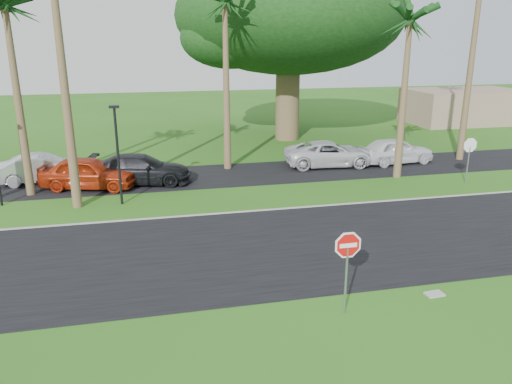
{
  "coord_description": "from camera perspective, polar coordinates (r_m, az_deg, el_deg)",
  "views": [
    {
      "loc": [
        -4.73,
        -14.73,
        7.53
      ],
      "look_at": [
        -0.67,
        3.28,
        1.8
      ],
      "focal_mm": 35.0,
      "sensor_mm": 36.0,
      "label": 1
    }
  ],
  "objects": [
    {
      "name": "canopy_tree",
      "position": [
        38.29,
        3.79,
        19.33
      ],
      "size": [
        16.5,
        16.5,
        13.12
      ],
      "color": "brown",
      "rests_on": "ground"
    },
    {
      "name": "ground",
      "position": [
        17.21,
        4.63,
        -8.77
      ],
      "size": [
        120.0,
        120.0,
        0.0
      ],
      "primitive_type": "plane",
      "color": "#295615",
      "rests_on": "ground"
    },
    {
      "name": "car_pickup",
      "position": [
        32.23,
        15.67,
        4.55
      ],
      "size": [
        4.89,
        2.36,
        1.61
      ],
      "primitive_type": "imported",
      "rotation": [
        0.0,
        0.0,
        1.67
      ],
      "color": "silver",
      "rests_on": "ground"
    },
    {
      "name": "utility_slab",
      "position": [
        16.49,
        19.73,
        -10.92
      ],
      "size": [
        0.57,
        0.38,
        0.06
      ],
      "primitive_type": "cube",
      "rotation": [
        0.0,
        0.0,
        0.06
      ],
      "color": "#979790",
      "rests_on": "ground"
    },
    {
      "name": "streetlight_right",
      "position": [
        23.77,
        -15.54,
        4.76
      ],
      "size": [
        0.45,
        0.25,
        4.64
      ],
      "color": "black",
      "rests_on": "ground"
    },
    {
      "name": "car_silver",
      "position": [
        29.17,
        -23.1,
        2.44
      ],
      "size": [
        4.76,
        1.93,
        1.54
      ],
      "primitive_type": "imported",
      "rotation": [
        0.0,
        0.0,
        1.64
      ],
      "color": "#B2B5BA",
      "rests_on": "ground"
    },
    {
      "name": "building_far",
      "position": [
        50.21,
        22.62,
        9.04
      ],
      "size": [
        10.0,
        6.0,
        3.0
      ],
      "primitive_type": "cube",
      "color": "gray",
      "rests_on": "ground"
    },
    {
      "name": "car_minivan",
      "position": [
        30.72,
        8.41,
        4.32
      ],
      "size": [
        5.63,
        2.94,
        1.51
      ],
      "primitive_type": "imported",
      "rotation": [
        0.0,
        0.0,
        1.49
      ],
      "color": "silver",
      "rests_on": "ground"
    },
    {
      "name": "car_dark",
      "position": [
        27.4,
        -13.07,
        2.52
      ],
      "size": [
        5.66,
        3.05,
        1.56
      ],
      "primitive_type": "imported",
      "rotation": [
        0.0,
        0.0,
        1.4
      ],
      "color": "black",
      "rests_on": "ground"
    },
    {
      "name": "stop_sign_near",
      "position": [
        14.07,
        10.4,
        -7.2
      ],
      "size": [
        1.05,
        0.07,
        2.62
      ],
      "color": "gray",
      "rests_on": "ground"
    },
    {
      "name": "palm_left_mid",
      "position": [
        26.4,
        -26.72,
        18.01
      ],
      "size": [
        5.0,
        5.0,
        10.0
      ],
      "color": "brown",
      "rests_on": "ground"
    },
    {
      "name": "parking_strip",
      "position": [
        28.64,
        -2.75,
        2.0
      ],
      "size": [
        120.0,
        5.0,
        0.02
      ],
      "primitive_type": "cube",
      "color": "black",
      "rests_on": "ground"
    },
    {
      "name": "curb",
      "position": [
        22.59,
        0.11,
        -2.15
      ],
      "size": [
        120.0,
        0.12,
        0.06
      ],
      "primitive_type": "cube",
      "color": "gray",
      "rests_on": "ground"
    },
    {
      "name": "road",
      "position": [
        18.94,
        2.84,
        -6.17
      ],
      "size": [
        120.0,
        8.0,
        0.02
      ],
      "primitive_type": "cube",
      "color": "black",
      "rests_on": "ground"
    },
    {
      "name": "car_red",
      "position": [
        27.19,
        -18.63,
        2.07
      ],
      "size": [
        5.25,
        3.17,
        1.67
      ],
      "primitive_type": "imported",
      "rotation": [
        0.0,
        0.0,
        1.31
      ],
      "color": "#A3280D",
      "rests_on": "ground"
    },
    {
      "name": "palm_right_near",
      "position": [
        28.29,
        17.18,
        17.86
      ],
      "size": [
        5.0,
        5.0,
        9.5
      ],
      "color": "brown",
      "rests_on": "ground"
    },
    {
      "name": "palm_center",
      "position": [
        29.16,
        -3.57,
        20.42
      ],
      "size": [
        5.0,
        5.0,
        10.5
      ],
      "color": "brown",
      "rests_on": "ground"
    },
    {
      "name": "stop_sign_far",
      "position": [
        28.8,
        23.21,
        4.31
      ],
      "size": [
        1.05,
        0.07,
        2.62
      ],
      "rotation": [
        0.0,
        0.0,
        3.14
      ],
      "color": "gray",
      "rests_on": "ground"
    }
  ]
}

